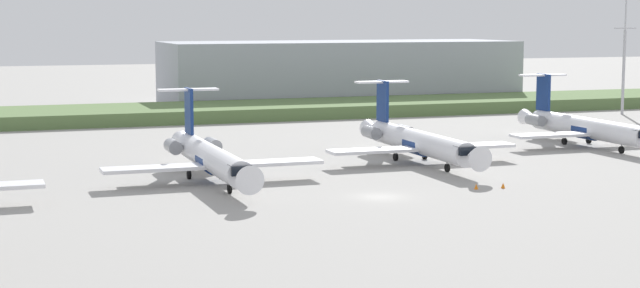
# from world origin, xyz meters

# --- Properties ---
(ground_plane) EXTENTS (500.00, 500.00, 0.00)m
(ground_plane) POSITION_xyz_m (0.00, 30.00, 0.00)
(ground_plane) COLOR #9E9B96
(grass_berm) EXTENTS (320.00, 20.00, 2.13)m
(grass_berm) POSITION_xyz_m (0.00, 79.08, 1.06)
(grass_berm) COLOR #597542
(grass_berm) RESTS_ON ground
(regional_jet_third) EXTENTS (22.81, 31.00, 9.00)m
(regional_jet_third) POSITION_xyz_m (-13.05, 14.52, 2.54)
(regional_jet_third) COLOR white
(regional_jet_third) RESTS_ON ground
(regional_jet_fourth) EXTENTS (22.81, 31.00, 9.00)m
(regional_jet_fourth) POSITION_xyz_m (12.97, 19.86, 2.54)
(regional_jet_fourth) COLOR white
(regional_jet_fourth) RESTS_ON ground
(regional_jet_fifth) EXTENTS (22.81, 31.00, 9.00)m
(regional_jet_fifth) POSITION_xyz_m (40.40, 26.32, 2.54)
(regional_jet_fifth) COLOR white
(regional_jet_fifth) RESTS_ON ground
(antenna_mast) EXTENTS (4.40, 0.50, 23.05)m
(antenna_mast) POSITION_xyz_m (71.80, 61.40, 9.57)
(antenna_mast) COLOR #B2B2B7
(antenna_mast) RESTS_ON ground
(distant_hangar) EXTENTS (69.81, 22.98, 12.21)m
(distant_hangar) POSITION_xyz_m (33.47, 100.84, 6.11)
(distant_hangar) COLOR #9EA3AD
(distant_hangar) RESTS_ON ground
(safety_cone_front_marker) EXTENTS (0.44, 0.44, 0.55)m
(safety_cone_front_marker) POSITION_xyz_m (10.66, 0.79, 0.28)
(safety_cone_front_marker) COLOR orange
(safety_cone_front_marker) RESTS_ON ground
(safety_cone_mid_marker) EXTENTS (0.44, 0.44, 0.55)m
(safety_cone_mid_marker) POSITION_xyz_m (13.48, 0.44, 0.28)
(safety_cone_mid_marker) COLOR orange
(safety_cone_mid_marker) RESTS_ON ground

